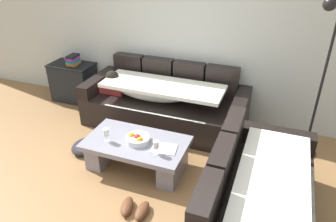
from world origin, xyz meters
name	(u,v)px	position (x,y,z in m)	size (l,w,h in m)	color
ground_plane	(121,198)	(0.00, 0.00, 0.00)	(14.00, 14.00, 0.00)	olive
back_wall	(185,26)	(0.00, 2.15, 1.35)	(9.00, 0.10, 2.70)	#B6BEB8
couch_along_wall	(163,104)	(-0.15, 1.62, 0.33)	(2.33, 0.92, 0.88)	black
couch_near_window	(256,206)	(1.39, 0.04, 0.34)	(0.92, 2.01, 0.88)	black
coffee_table	(137,151)	(-0.06, 0.55, 0.24)	(1.20, 0.68, 0.38)	gray
fruit_bowl	(137,139)	(-0.04, 0.54, 0.42)	(0.28, 0.28, 0.10)	silver
wine_glass_near_left	(106,133)	(-0.38, 0.43, 0.50)	(0.07, 0.07, 0.17)	silver
wine_glass_near_right	(156,145)	(0.26, 0.40, 0.50)	(0.07, 0.07, 0.17)	silver
open_magazine	(164,149)	(0.30, 0.52, 0.39)	(0.28, 0.21, 0.01)	white
side_cabinet	(74,82)	(-1.85, 1.85, 0.32)	(0.72, 0.44, 0.64)	black
book_stack_on_cabinet	(73,60)	(-1.80, 1.85, 0.72)	(0.18, 0.24, 0.16)	#B76623
floor_lamp	(320,74)	(1.80, 1.54, 1.12)	(0.33, 0.31, 1.95)	black
pair_of_shoes	(135,209)	(0.23, -0.12, 0.04)	(0.33, 0.29, 0.09)	#59331E
crumpled_garment	(85,146)	(-0.86, 0.62, 0.06)	(0.40, 0.32, 0.12)	#232328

